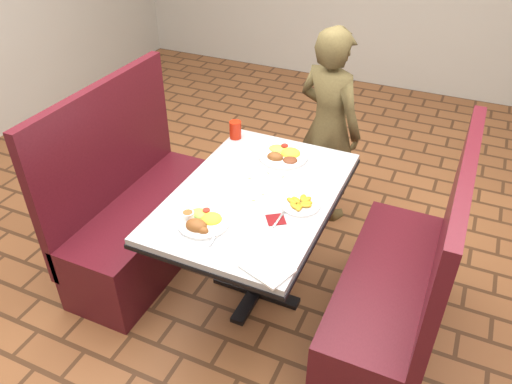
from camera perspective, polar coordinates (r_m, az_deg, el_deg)
dining_table at (r=2.68m, az=0.00°, el=-1.68°), size 0.81×1.21×0.75m
booth_bench_left at (r=3.23m, az=-13.04°, el=-2.75°), size 0.47×1.20×1.17m
booth_bench_right at (r=2.75m, az=15.63°, el=-11.18°), size 0.47×1.20×1.17m
diner_person at (r=3.43m, az=8.29°, el=7.33°), size 0.59×0.49×1.37m
near_dinner_plate at (r=2.41m, az=-6.19°, el=-3.15°), size 0.25×0.25×0.08m
far_dinner_plate at (r=2.92m, az=3.19°, el=4.44°), size 0.28×0.28×0.07m
plantain_plate at (r=2.53m, az=5.09°, el=-1.37°), size 0.20×0.20×0.03m
maroon_napkin at (r=2.44m, az=2.28°, el=-3.16°), size 0.12×0.12×0.00m
spoon_utensil at (r=2.44m, az=2.67°, el=-3.08°), size 0.01×0.14×0.00m
red_tumbler at (r=3.11m, az=-2.37°, el=7.11°), size 0.07×0.07×0.11m
paper_napkin at (r=2.17m, az=1.29°, el=-8.72°), size 0.25×0.21×0.01m
knife_utensil at (r=2.34m, az=-4.59°, el=-4.87°), size 0.03×0.16×0.00m
fork_utensil at (r=2.38m, az=-6.65°, el=-4.30°), size 0.09×0.13×0.00m
lettuce_shreds at (r=2.66m, az=1.32°, el=0.49°), size 0.28×0.32×0.00m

